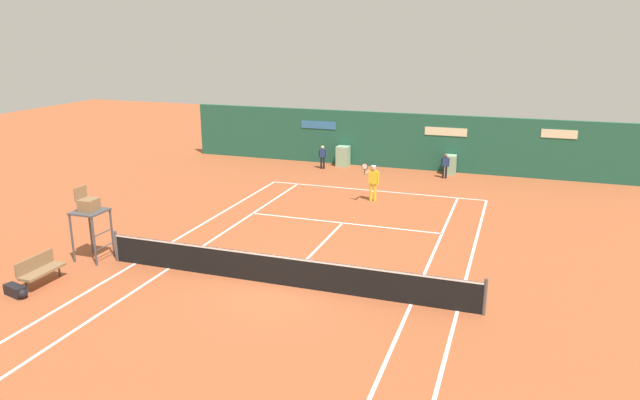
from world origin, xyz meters
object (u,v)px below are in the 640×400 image
(player_on_baseline, at_px, (373,180))
(ball_kid_left_post, at_px, (445,164))
(ball_kid_centre_post, at_px, (323,155))
(tennis_ball_by_sideline, at_px, (437,200))
(tennis_ball_mid_court, at_px, (353,218))
(equipment_bag, at_px, (17,291))
(umpire_chair, at_px, (89,211))
(player_bench, at_px, (40,268))

(player_on_baseline, relative_size, ball_kid_left_post, 1.44)
(ball_kid_centre_post, bearing_deg, player_on_baseline, 116.60)
(ball_kid_centre_post, bearing_deg, tennis_ball_by_sideline, 136.07)
(ball_kid_centre_post, distance_m, tennis_ball_mid_court, 9.36)
(player_on_baseline, bearing_deg, equipment_bag, 64.28)
(tennis_ball_by_sideline, bearing_deg, ball_kid_centre_post, 147.51)
(player_on_baseline, height_order, ball_kid_left_post, player_on_baseline)
(tennis_ball_by_sideline, bearing_deg, umpire_chair, -132.51)
(tennis_ball_mid_court, bearing_deg, tennis_ball_by_sideline, 52.77)
(equipment_bag, distance_m, player_on_baseline, 15.12)
(umpire_chair, height_order, player_bench, umpire_chair)
(ball_kid_centre_post, bearing_deg, player_bench, 68.58)
(umpire_chair, xyz_separation_m, player_bench, (-0.16, -2.22, -1.21))
(tennis_ball_mid_court, bearing_deg, player_bench, -127.98)
(umpire_chair, xyz_separation_m, tennis_ball_mid_court, (7.15, 7.15, -1.69))
(player_bench, height_order, tennis_ball_mid_court, player_bench)
(ball_kid_left_post, bearing_deg, umpire_chair, 46.97)
(player_bench, xyz_separation_m, tennis_ball_mid_court, (7.31, 9.37, -0.48))
(player_on_baseline, relative_size, tennis_ball_by_sideline, 27.67)
(ball_kid_left_post, height_order, tennis_ball_mid_court, ball_kid_left_post)
(umpire_chair, relative_size, ball_kid_left_post, 1.94)
(player_bench, xyz_separation_m, equipment_bag, (0.02, -0.95, -0.35))
(umpire_chair, bearing_deg, player_on_baseline, 144.12)
(equipment_bag, height_order, ball_kid_left_post, ball_kid_left_post)
(ball_kid_centre_post, relative_size, tennis_ball_mid_court, 19.49)
(equipment_bag, xyz_separation_m, tennis_ball_by_sideline, (10.19, 14.13, -0.13))
(player_bench, height_order, tennis_ball_by_sideline, player_bench)
(player_on_baseline, height_order, ball_kid_centre_post, player_on_baseline)
(equipment_bag, distance_m, ball_kid_left_post, 21.12)
(player_on_baseline, bearing_deg, tennis_ball_mid_court, 91.85)
(player_bench, distance_m, equipment_bag, 1.01)
(ball_kid_centre_post, height_order, tennis_ball_by_sideline, ball_kid_centre_post)
(ball_kid_left_post, bearing_deg, tennis_ball_by_sideline, 82.80)
(ball_kid_left_post, height_order, tennis_ball_by_sideline, ball_kid_left_post)
(equipment_bag, bearing_deg, player_on_baseline, 60.73)
(equipment_bag, relative_size, tennis_ball_mid_court, 13.30)
(tennis_ball_mid_court, bearing_deg, umpire_chair, -135.00)
(player_bench, relative_size, tennis_ball_by_sideline, 21.72)
(tennis_ball_by_sideline, bearing_deg, equipment_bag, -125.81)
(equipment_bag, xyz_separation_m, tennis_ball_mid_court, (7.30, 10.31, -0.13))
(player_bench, height_order, player_on_baseline, player_on_baseline)
(equipment_bag, relative_size, player_on_baseline, 0.48)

